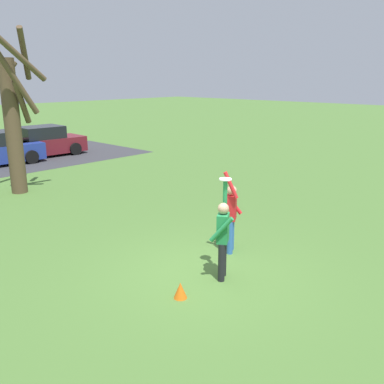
{
  "coord_description": "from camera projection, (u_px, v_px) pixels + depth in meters",
  "views": [
    {
      "loc": [
        -6.32,
        -5.45,
        4.1
      ],
      "look_at": [
        0.67,
        1.01,
        1.49
      ],
      "focal_mm": 39.43,
      "sensor_mm": 36.0,
      "label": 1
    }
  ],
  "objects": [
    {
      "name": "person_catcher",
      "position": [
        223.0,
        234.0,
        8.63
      ],
      "size": [
        0.58,
        0.52,
        2.08
      ],
      "rotation": [
        0.0,
        0.0,
        0.54
      ],
      "color": "black",
      "rests_on": "ground_plane"
    },
    {
      "name": "ground_plane",
      "position": [
        205.0,
        273.0,
        9.13
      ],
      "size": [
        120.0,
        120.0,
        0.0
      ],
      "primitive_type": "plane",
      "color": "#4C7533"
    },
    {
      "name": "frisbee_disc",
      "position": [
        225.0,
        179.0,
        8.55
      ],
      "size": [
        0.26,
        0.26,
        0.02
      ],
      "primitive_type": "cylinder",
      "color": "white",
      "rests_on": "person_catcher"
    },
    {
      "name": "bare_tree_tall",
      "position": [
        13.0,
        117.0,
        14.76
      ],
      "size": [
        2.03,
        2.08,
        5.72
      ],
      "color": "brown",
      "rests_on": "ground_plane"
    },
    {
      "name": "person_defender",
      "position": [
        231.0,
        213.0,
        9.98
      ],
      "size": [
        0.65,
        0.62,
        2.04
      ],
      "rotation": [
        0.0,
        0.0,
        3.68
      ],
      "color": "#3366B7",
      "rests_on": "ground_plane"
    },
    {
      "name": "parked_car_maroon",
      "position": [
        44.0,
        142.0,
        22.45
      ],
      "size": [
        4.16,
        2.16,
        1.59
      ],
      "rotation": [
        0.0,
        0.0,
        -0.04
      ],
      "color": "maroon",
      "rests_on": "ground_plane"
    },
    {
      "name": "field_cone_orange",
      "position": [
        180.0,
        290.0,
        8.05
      ],
      "size": [
        0.26,
        0.26,
        0.32
      ],
      "primitive_type": "cone",
      "color": "orange",
      "rests_on": "ground_plane"
    }
  ]
}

